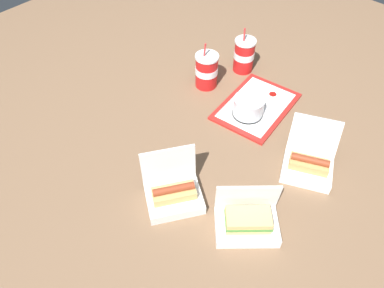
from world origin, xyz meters
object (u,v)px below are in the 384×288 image
(food_tray, at_px, (256,106))
(clamshell_sandwich_front, at_px, (247,221))
(cake_container, at_px, (248,107))
(soda_cup_corner, at_px, (244,55))
(ketchup_cup, at_px, (272,96))
(plastic_fork, at_px, (268,108))
(clamshell_hotdog_right, at_px, (173,193))
(soda_cup_right, at_px, (207,70))
(clamshell_hotdog_left, at_px, (308,164))

(food_tray, xyz_separation_m, clamshell_sandwich_front, (0.51, 0.32, 0.04))
(cake_container, xyz_separation_m, soda_cup_corner, (-0.25, -0.21, 0.03))
(cake_container, xyz_separation_m, clamshell_sandwich_front, (0.44, 0.32, -0.01))
(ketchup_cup, distance_m, plastic_fork, 0.07)
(clamshell_hotdog_right, height_order, soda_cup_right, soda_cup_right)
(clamshell_hotdog_left, bearing_deg, soda_cup_corner, -121.78)
(cake_container, bearing_deg, soda_cup_corner, -139.60)
(ketchup_cup, bearing_deg, soda_cup_right, -68.99)
(cake_container, xyz_separation_m, ketchup_cup, (-0.15, 0.02, -0.03))
(plastic_fork, height_order, soda_cup_right, soda_cup_right)
(food_tray, distance_m, plastic_fork, 0.05)
(cake_container, height_order, clamshell_hotdog_right, clamshell_hotdog_right)
(cake_container, distance_m, soda_cup_corner, 0.33)
(cake_container, distance_m, clamshell_sandwich_front, 0.54)
(food_tray, xyz_separation_m, soda_cup_corner, (-0.18, -0.21, 0.08))
(cake_container, distance_m, clamshell_hotdog_left, 0.35)
(ketchup_cup, height_order, soda_cup_corner, soda_cup_corner)
(clamshell_hotdog_left, relative_size, soda_cup_right, 1.21)
(plastic_fork, bearing_deg, ketchup_cup, -150.77)
(ketchup_cup, bearing_deg, clamshell_hotdog_right, 3.49)
(clamshell_sandwich_front, xyz_separation_m, soda_cup_right, (-0.48, -0.58, 0.04))
(clamshell_hotdog_left, bearing_deg, soda_cup_right, -102.55)
(cake_container, relative_size, ketchup_cup, 3.26)
(ketchup_cup, relative_size, clamshell_hotdog_left, 0.15)
(cake_container, height_order, soda_cup_corner, soda_cup_corner)
(food_tray, distance_m, clamshell_hotdog_right, 0.59)
(ketchup_cup, bearing_deg, clamshell_hotdog_left, 52.31)
(food_tray, relative_size, soda_cup_right, 1.80)
(plastic_fork, bearing_deg, cake_container, -18.45)
(food_tray, distance_m, soda_cup_right, 0.28)
(clamshell_hotdog_right, distance_m, clamshell_sandwich_front, 0.27)
(clamshell_hotdog_right, bearing_deg, soda_cup_corner, -160.27)
(cake_container, height_order, clamshell_hotdog_left, clamshell_hotdog_left)
(soda_cup_right, bearing_deg, ketchup_cup, 111.01)
(clamshell_hotdog_right, xyz_separation_m, clamshell_hotdog_left, (-0.42, 0.28, -0.00))
(cake_container, distance_m, soda_cup_right, 0.27)
(clamshell_hotdog_right, bearing_deg, food_tray, -173.57)
(soda_cup_corner, bearing_deg, soda_cup_right, -14.89)
(plastic_fork, relative_size, soda_cup_right, 0.50)
(clamshell_sandwich_front, height_order, soda_cup_right, soda_cup_right)
(clamshell_sandwich_front, bearing_deg, food_tray, -147.78)
(ketchup_cup, relative_size, clamshell_hotdog_right, 0.16)
(cake_container, bearing_deg, plastic_fork, 153.05)
(cake_container, distance_m, clamshell_hotdog_right, 0.52)
(plastic_fork, xyz_separation_m, soda_cup_corner, (-0.16, -0.26, 0.07))
(food_tray, bearing_deg, clamshell_hotdog_left, 64.61)
(plastic_fork, bearing_deg, food_tray, -59.51)
(clamshell_sandwich_front, relative_size, clamshell_hotdog_left, 0.91)
(cake_container, xyz_separation_m, soda_cup_right, (-0.04, -0.27, 0.03))
(clamshell_hotdog_right, bearing_deg, soda_cup_right, -149.46)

